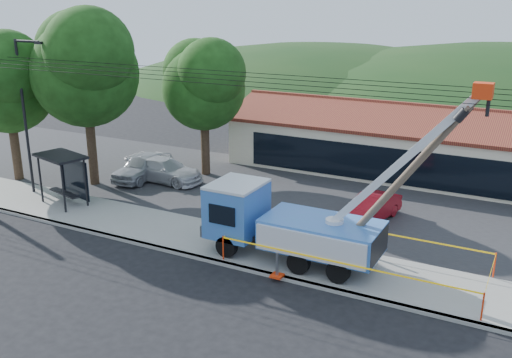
{
  "coord_description": "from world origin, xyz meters",
  "views": [
    {
      "loc": [
        12.67,
        -17.19,
        11.07
      ],
      "look_at": [
        0.95,
        5.0,
        3.14
      ],
      "focal_mm": 40.0,
      "sensor_mm": 36.0,
      "label": 1
    }
  ],
  "objects_px": {
    "bus_shelter": "(65,167)",
    "car_silver": "(144,180)",
    "car_white": "(166,183)",
    "leaning_pole": "(404,177)",
    "utility_truck": "(287,223)",
    "car_red": "(370,222)"
  },
  "relations": [
    {
      "from": "bus_shelter",
      "to": "leaning_pole",
      "type": "bearing_deg",
      "value": 13.09
    },
    {
      "from": "bus_shelter",
      "to": "car_red",
      "type": "bearing_deg",
      "value": 33.53
    },
    {
      "from": "utility_truck",
      "to": "bus_shelter",
      "type": "bearing_deg",
      "value": 176.94
    },
    {
      "from": "car_white",
      "to": "car_red",
      "type": "bearing_deg",
      "value": -90.39
    },
    {
      "from": "car_silver",
      "to": "car_red",
      "type": "xyz_separation_m",
      "value": [
        15.02,
        -0.29,
        0.0
      ]
    },
    {
      "from": "car_red",
      "to": "bus_shelter",
      "type": "bearing_deg",
      "value": -149.56
    },
    {
      "from": "car_white",
      "to": "leaning_pole",
      "type": "bearing_deg",
      "value": -109.7
    },
    {
      "from": "leaning_pole",
      "to": "car_silver",
      "type": "relative_size",
      "value": 1.69
    },
    {
      "from": "car_red",
      "to": "car_white",
      "type": "bearing_deg",
      "value": -170.65
    },
    {
      "from": "car_red",
      "to": "car_silver",
      "type": "bearing_deg",
      "value": -169.68
    },
    {
      "from": "bus_shelter",
      "to": "car_white",
      "type": "xyz_separation_m",
      "value": [
        2.33,
        5.93,
        -2.23
      ]
    },
    {
      "from": "leaning_pole",
      "to": "bus_shelter",
      "type": "xyz_separation_m",
      "value": [
        -18.66,
        0.46,
        -2.3
      ]
    },
    {
      "from": "bus_shelter",
      "to": "car_red",
      "type": "height_order",
      "value": "bus_shelter"
    },
    {
      "from": "leaning_pole",
      "to": "car_white",
      "type": "bearing_deg",
      "value": 158.63
    },
    {
      "from": "bus_shelter",
      "to": "car_silver",
      "type": "xyz_separation_m",
      "value": [
        0.76,
        5.73,
        -2.23
      ]
    },
    {
      "from": "leaning_pole",
      "to": "car_silver",
      "type": "distance_m",
      "value": 19.47
    },
    {
      "from": "car_red",
      "to": "car_white",
      "type": "distance_m",
      "value": 13.45
    },
    {
      "from": "bus_shelter",
      "to": "car_silver",
      "type": "bearing_deg",
      "value": 96.97
    },
    {
      "from": "leaning_pole",
      "to": "car_silver",
      "type": "xyz_separation_m",
      "value": [
        -17.9,
        6.19,
        -4.53
      ]
    },
    {
      "from": "utility_truck",
      "to": "car_red",
      "type": "bearing_deg",
      "value": 72.8
    },
    {
      "from": "utility_truck",
      "to": "car_red",
      "type": "relative_size",
      "value": 2.69
    },
    {
      "from": "leaning_pole",
      "to": "bus_shelter",
      "type": "height_order",
      "value": "leaning_pole"
    }
  ]
}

